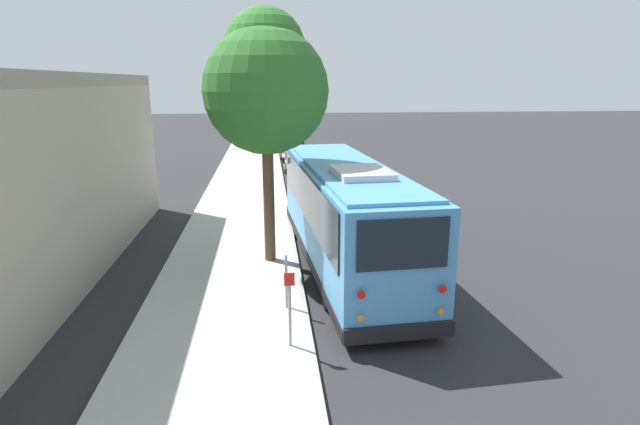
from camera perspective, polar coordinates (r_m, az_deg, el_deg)
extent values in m
plane|color=#28282B|center=(15.30, 5.30, -6.89)|extent=(160.00, 160.00, 0.00)
cube|color=#B2AFA8|center=(15.05, -10.47, -7.15)|extent=(80.00, 4.01, 0.15)
cube|color=#9D9A94|center=(15.02, -2.50, -6.95)|extent=(80.00, 0.14, 0.15)
cube|color=#4C93D1|center=(15.41, 2.86, -0.02)|extent=(10.80, 3.14, 2.84)
cube|color=black|center=(15.78, 2.80, -4.52)|extent=(10.86, 3.20, 0.28)
cube|color=black|center=(15.26, 2.89, 2.24)|extent=(9.94, 3.17, 1.36)
cube|color=black|center=(20.42, -0.43, 5.44)|extent=(0.17, 2.13, 1.42)
cube|color=black|center=(10.26, 9.50, -3.62)|extent=(0.16, 1.95, 1.09)
cube|color=black|center=(20.33, -0.44, 7.28)|extent=(0.16, 1.75, 0.22)
cube|color=#4C93D1|center=(15.10, 2.93, 5.35)|extent=(10.13, 2.87, 0.10)
cube|color=silver|center=(13.26, 4.76, 4.53)|extent=(2.05, 1.51, 0.20)
cube|color=black|center=(20.83, -0.44, 0.40)|extent=(0.27, 2.45, 0.36)
cube|color=black|center=(11.01, 9.11, -13.41)|extent=(0.27, 2.45, 0.36)
cylinder|color=red|center=(10.31, 4.74, -9.38)|extent=(0.04, 0.18, 0.18)
cylinder|color=orange|center=(10.52, 4.68, -11.92)|extent=(0.04, 0.14, 0.14)
cylinder|color=red|center=(10.86, 13.83, -8.49)|extent=(0.04, 0.18, 0.18)
cylinder|color=orange|center=(11.06, 13.67, -10.93)|extent=(0.04, 0.14, 0.14)
cube|color=white|center=(20.73, -2.68, 0.79)|extent=(0.06, 0.32, 0.18)
cube|color=white|center=(20.99, 1.73, 0.98)|extent=(0.06, 0.32, 0.18)
cube|color=black|center=(19.86, -4.19, 5.93)|extent=(0.07, 0.10, 0.24)
cylinder|color=black|center=(18.54, -2.54, -1.27)|extent=(1.05, 0.37, 1.04)
cylinder|color=slate|center=(18.54, -2.54, -1.27)|extent=(0.49, 0.35, 0.47)
cylinder|color=black|center=(18.92, 3.85, -0.96)|extent=(1.05, 0.37, 1.04)
cylinder|color=slate|center=(18.92, 3.85, -0.96)|extent=(0.49, 0.35, 0.47)
cylinder|color=black|center=(12.81, 1.07, -8.75)|extent=(1.05, 0.37, 1.04)
cylinder|color=slate|center=(12.81, 1.07, -8.75)|extent=(0.49, 0.35, 0.47)
cylinder|color=black|center=(13.35, 10.14, -7.99)|extent=(1.05, 0.37, 1.04)
cylinder|color=slate|center=(13.35, 10.14, -7.99)|extent=(0.49, 0.35, 0.47)
cube|color=navy|center=(26.95, -1.51, 3.67)|extent=(4.33, 1.85, 0.60)
cube|color=black|center=(26.74, -1.50, 4.76)|extent=(2.07, 1.55, 0.48)
cube|color=navy|center=(26.70, -1.50, 5.27)|extent=(1.99, 1.51, 0.05)
cube|color=black|center=(29.11, -1.97, 4.09)|extent=(0.13, 1.68, 0.20)
cube|color=black|center=(24.89, -0.97, 2.27)|extent=(0.13, 1.68, 0.20)
cylinder|color=black|center=(28.23, -3.41, 3.84)|extent=(0.61, 0.22, 0.60)
cylinder|color=slate|center=(28.23, -3.41, 3.84)|extent=(0.28, 0.23, 0.27)
cylinder|color=black|center=(28.39, -0.22, 3.93)|extent=(0.61, 0.22, 0.60)
cylinder|color=slate|center=(28.39, -0.22, 3.93)|extent=(0.28, 0.23, 0.27)
cylinder|color=black|center=(25.59, -2.94, 2.71)|extent=(0.61, 0.22, 0.60)
cylinder|color=slate|center=(25.59, -2.94, 2.71)|extent=(0.28, 0.23, 0.27)
cylinder|color=black|center=(25.77, 0.56, 2.81)|extent=(0.61, 0.22, 0.60)
cylinder|color=slate|center=(25.77, 0.56, 2.81)|extent=(0.28, 0.23, 0.27)
cube|color=tan|center=(33.17, -2.79, 5.77)|extent=(4.12, 1.69, 0.62)
cube|color=black|center=(32.98, -2.79, 6.68)|extent=(1.96, 1.44, 0.48)
cube|color=tan|center=(32.95, -2.80, 7.09)|extent=(1.88, 1.41, 0.05)
cube|color=black|center=(35.24, -3.01, 5.95)|extent=(0.09, 1.60, 0.20)
cube|color=black|center=(31.16, -2.53, 4.80)|extent=(0.09, 1.60, 0.20)
cylinder|color=black|center=(34.43, -4.18, 5.82)|extent=(0.63, 0.21, 0.62)
cylinder|color=slate|center=(34.43, -4.18, 5.82)|extent=(0.28, 0.22, 0.28)
cylinder|color=black|center=(34.52, -1.69, 5.88)|extent=(0.63, 0.21, 0.62)
cylinder|color=slate|center=(34.52, -1.69, 5.88)|extent=(0.28, 0.22, 0.28)
cylinder|color=black|center=(31.87, -3.98, 5.11)|extent=(0.63, 0.21, 0.62)
cylinder|color=slate|center=(31.87, -3.98, 5.11)|extent=(0.28, 0.22, 0.28)
cylinder|color=black|center=(31.97, -1.29, 5.17)|extent=(0.63, 0.21, 0.62)
cylinder|color=slate|center=(31.97, -1.29, 5.17)|extent=(0.28, 0.22, 0.28)
cube|color=slate|center=(38.79, -3.48, 7.10)|extent=(4.43, 1.64, 0.65)
cube|color=black|center=(38.61, -3.48, 7.91)|extent=(2.10, 1.41, 0.48)
cube|color=slate|center=(38.58, -3.49, 8.26)|extent=(2.02, 1.37, 0.05)
cube|color=black|center=(41.04, -3.63, 7.20)|extent=(0.08, 1.57, 0.20)
cube|color=black|center=(36.61, -3.30, 6.29)|extent=(0.08, 1.57, 0.20)
cylinder|color=black|center=(40.17, -4.63, 7.12)|extent=(0.66, 0.20, 0.66)
cylinder|color=slate|center=(40.17, -4.63, 7.12)|extent=(0.30, 0.22, 0.30)
cylinder|color=black|center=(40.24, -2.52, 7.16)|extent=(0.66, 0.20, 0.66)
cylinder|color=slate|center=(40.24, -2.52, 7.16)|extent=(0.30, 0.22, 0.30)
cylinder|color=black|center=(37.40, -4.50, 6.55)|extent=(0.66, 0.20, 0.66)
cylinder|color=slate|center=(37.40, -4.50, 6.55)|extent=(0.30, 0.22, 0.30)
cylinder|color=black|center=(37.47, -2.24, 6.60)|extent=(0.66, 0.20, 0.66)
cylinder|color=slate|center=(37.47, -2.24, 6.60)|extent=(0.30, 0.22, 0.30)
cube|color=maroon|center=(45.86, -3.33, 8.29)|extent=(4.53, 2.08, 0.66)
cube|color=black|center=(45.69, -3.32, 8.99)|extent=(2.20, 1.66, 0.48)
cube|color=maroon|center=(45.66, -3.32, 9.29)|extent=(2.11, 1.62, 0.05)
cube|color=black|center=(48.09, -3.66, 8.31)|extent=(0.21, 1.69, 0.20)
cube|color=black|center=(43.69, -2.95, 7.68)|extent=(0.21, 1.69, 0.20)
cylinder|color=black|center=(47.16, -4.51, 8.25)|extent=(0.69, 0.25, 0.68)
cylinder|color=slate|center=(47.16, -4.51, 8.25)|extent=(0.32, 0.24, 0.31)
cylinder|color=black|center=(47.36, -2.57, 8.31)|extent=(0.69, 0.25, 0.68)
cylinder|color=slate|center=(47.36, -2.57, 8.31)|extent=(0.32, 0.24, 0.31)
cylinder|color=black|center=(44.41, -4.13, 7.86)|extent=(0.69, 0.25, 0.68)
cylinder|color=slate|center=(44.41, -4.13, 7.86)|extent=(0.32, 0.24, 0.31)
cylinder|color=black|center=(44.62, -2.07, 7.92)|extent=(0.69, 0.25, 0.68)
cylinder|color=slate|center=(44.62, -2.07, 7.92)|extent=(0.32, 0.24, 0.31)
cube|color=black|center=(53.01, -4.06, 9.10)|extent=(4.63, 2.07, 0.60)
cube|color=black|center=(52.84, -4.06, 9.67)|extent=(2.25, 1.64, 0.48)
cube|color=black|center=(52.82, -4.06, 9.93)|extent=(2.16, 1.60, 0.05)
cube|color=black|center=(55.28, -4.34, 9.11)|extent=(0.21, 1.66, 0.20)
cube|color=black|center=(50.78, -3.75, 8.63)|extent=(0.21, 1.66, 0.20)
cylinder|color=black|center=(54.35, -5.06, 9.06)|extent=(0.62, 0.25, 0.60)
cylinder|color=slate|center=(54.35, -5.06, 9.06)|extent=(0.29, 0.24, 0.27)
cylinder|color=black|center=(54.52, -3.41, 9.11)|extent=(0.62, 0.25, 0.60)
cylinder|color=slate|center=(54.52, -3.41, 9.11)|extent=(0.29, 0.24, 0.27)
cylinder|color=black|center=(51.53, -4.74, 8.76)|extent=(0.62, 0.25, 0.60)
cylinder|color=slate|center=(51.53, -4.74, 8.76)|extent=(0.29, 0.24, 0.27)
cylinder|color=black|center=(51.72, -3.00, 8.81)|extent=(0.62, 0.25, 0.60)
cylinder|color=slate|center=(51.72, -3.00, 8.81)|extent=(0.29, 0.24, 0.27)
cylinder|color=brown|center=(15.45, -5.86, 1.51)|extent=(0.34, 0.34, 3.92)
sphere|color=#2D6B28|center=(15.05, -6.20, 13.66)|extent=(3.70, 3.70, 3.70)
sphere|color=#31732C|center=(15.54, -6.33, 18.13)|extent=(2.41, 2.41, 2.41)
cylinder|color=gray|center=(10.75, -3.46, -11.71)|extent=(0.06, 0.06, 1.38)
cube|color=red|center=(10.41, -3.53, -7.63)|extent=(0.02, 0.22, 0.28)
cylinder|color=gray|center=(12.46, -3.86, -7.88)|extent=(0.06, 0.06, 1.38)
cube|color=gray|center=(12.70, -30.79, 12.97)|extent=(22.28, 0.30, 0.40)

